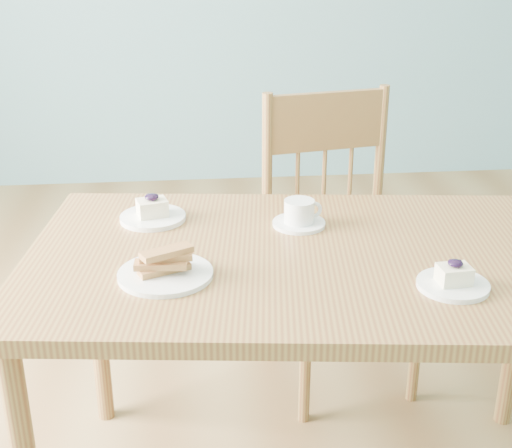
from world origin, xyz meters
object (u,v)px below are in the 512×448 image
at_px(dining_chair, 339,243).
at_px(biscotti_plate, 165,268).
at_px(coffee_cup, 300,215).
at_px(dining_table, 317,281).
at_px(cheesecake_plate_near, 453,280).
at_px(cheesecake_plate_far, 153,213).

bearing_deg(dining_chair, biscotti_plate, -139.73).
bearing_deg(coffee_cup, dining_table, -92.09).
distance_m(dining_chair, coffee_cup, 0.53).
height_order(dining_table, dining_chair, dining_chair).
distance_m(dining_table, coffee_cup, 0.20).
xyz_separation_m(dining_chair, cheesecake_plate_near, (0.08, -0.78, 0.26)).
xyz_separation_m(dining_chair, cheesecake_plate_far, (-0.57, -0.34, 0.26)).
distance_m(dining_chair, cheesecake_plate_near, 0.82).
height_order(coffee_cup, biscotti_plate, same).
bearing_deg(biscotti_plate, coffee_cup, 37.43).
bearing_deg(dining_table, cheesecake_plate_far, 154.74).
relative_size(dining_chair, cheesecake_plate_near, 6.31).
relative_size(dining_table, coffee_cup, 10.73).
bearing_deg(biscotti_plate, cheesecake_plate_far, 96.74).
distance_m(cheesecake_plate_near, cheesecake_plate_far, 0.79).
height_order(dining_chair, coffee_cup, dining_chair).
bearing_deg(cheesecake_plate_near, cheesecake_plate_far, 145.81).
distance_m(dining_table, dining_chair, 0.63).
height_order(cheesecake_plate_near, biscotti_plate, biscotti_plate).
height_order(cheesecake_plate_near, cheesecake_plate_far, cheesecake_plate_far).
xyz_separation_m(coffee_cup, biscotti_plate, (-0.34, -0.26, -0.01)).
bearing_deg(coffee_cup, biscotti_plate, -150.54).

